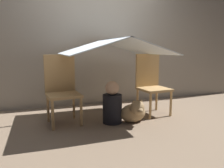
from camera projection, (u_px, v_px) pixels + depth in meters
ground_plane at (118, 124)px, 3.01m from camera, size 8.80×8.80×0.00m
wall_back at (94, 36)px, 3.96m from camera, size 7.00×0.05×2.50m
chair_left at (62, 87)px, 3.02m from camera, size 0.47×0.47×0.95m
chair_right at (151, 82)px, 3.46m from camera, size 0.46×0.46×0.95m
sheet_canopy at (112, 47)px, 3.07m from camera, size 1.39×1.37×0.22m
person_front at (112, 105)px, 3.02m from camera, size 0.27×0.27×0.59m
dog at (134, 111)px, 3.02m from camera, size 0.38×0.38×0.37m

